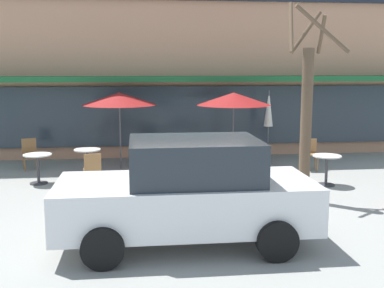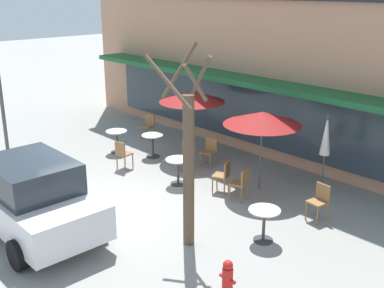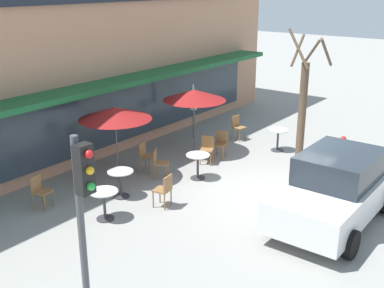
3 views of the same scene
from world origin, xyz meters
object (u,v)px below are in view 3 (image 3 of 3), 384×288
object	(u,v)px
patio_umbrella_green_folded	(193,95)
cafe_chair_0	(221,142)
cafe_table_near_wall	(278,136)
cafe_table_by_tree	(104,200)
cafe_chair_5	(145,154)
traffic_light_pole	(83,204)
cafe_table_streetside	(121,179)
street_tree	(303,108)
fire_hydrant	(343,146)
parked_sedan	(336,188)
cafe_chair_4	(238,126)
cafe_chair_6	(165,188)
cafe_table_mid_patio	(198,162)
cafe_chair_2	(159,161)
patio_umbrella_corner_open	(194,95)
cafe_chair_3	(207,147)
patio_umbrella_cream_folded	(115,113)
cafe_chair_1	(40,189)

from	to	relation	value
patio_umbrella_green_folded	cafe_chair_0	bearing A→B (deg)	-119.67
cafe_table_near_wall	cafe_table_by_tree	xyz separation A→B (m)	(-7.13, 1.01, 0.00)
cafe_chair_5	traffic_light_pole	bearing A→B (deg)	-144.89
cafe_table_streetside	cafe_table_by_tree	xyz separation A→B (m)	(-1.17, -0.60, 0.00)
cafe_table_streetside	patio_umbrella_green_folded	distance (m)	5.71
traffic_light_pole	street_tree	bearing A→B (deg)	2.63
cafe_chair_0	fire_hydrant	distance (m)	4.10
parked_sedan	fire_hydrant	bearing A→B (deg)	18.23
cafe_table_streetside	cafe_chair_4	distance (m)	6.21
cafe_table_streetside	cafe_chair_0	bearing A→B (deg)	-5.39
patio_umbrella_green_folded	cafe_chair_6	xyz separation A→B (m)	(-5.13, -2.94, -1.10)
cafe_table_mid_patio	cafe_chair_6	size ratio (longest dim) A/B	0.85
cafe_table_near_wall	cafe_chair_2	distance (m)	4.64
cafe_chair_4	fire_hydrant	distance (m)	3.83
patio_umbrella_green_folded	traffic_light_pole	bearing A→B (deg)	-152.33
patio_umbrella_green_folded	cafe_chair_2	size ratio (longest dim) A/B	2.47
cafe_table_by_tree	cafe_chair_0	xyz separation A→B (m)	(5.40, 0.21, 0.01)
patio_umbrella_corner_open	cafe_chair_5	distance (m)	2.67
cafe_chair_4	traffic_light_pole	bearing A→B (deg)	-161.14
cafe_chair_0	traffic_light_pole	world-z (taller)	traffic_light_pole
cafe_chair_3	cafe_table_mid_patio	bearing A→B (deg)	-156.18
cafe_table_by_tree	traffic_light_pole	bearing A→B (deg)	-136.21
cafe_chair_0	traffic_light_pole	xyz separation A→B (m)	(-8.22, -2.91, 1.77)
fire_hydrant	patio_umbrella_cream_folded	bearing A→B (deg)	142.25
patio_umbrella_cream_folded	cafe_chair_5	bearing A→B (deg)	-10.20
cafe_table_mid_patio	cafe_chair_3	distance (m)	1.35
patio_umbrella_cream_folded	traffic_light_pole	size ratio (longest dim) A/B	0.65
cafe_table_by_tree	cafe_chair_5	distance (m)	3.32
cafe_chair_1	patio_umbrella_corner_open	bearing A→B (deg)	-6.09
cafe_table_mid_patio	fire_hydrant	distance (m)	5.24
cafe_chair_1	street_tree	xyz separation A→B (m)	(6.66, -4.08, 1.41)
cafe_chair_0	cafe_chair_2	distance (m)	2.63
cafe_chair_0	cafe_chair_3	bearing A→B (deg)	175.69
cafe_table_streetside	street_tree	bearing A→B (deg)	-30.50
patio_umbrella_green_folded	cafe_chair_4	xyz separation A→B (m)	(0.84, -1.42, -1.10)
patio_umbrella_corner_open	cafe_chair_5	size ratio (longest dim) A/B	2.47
patio_umbrella_corner_open	cafe_chair_1	bearing A→B (deg)	173.91
cafe_table_near_wall	cafe_chair_3	world-z (taller)	cafe_chair_3
cafe_chair_1	street_tree	distance (m)	7.93
cafe_table_by_tree	parked_sedan	size ratio (longest dim) A/B	0.18
fire_hydrant	cafe_chair_6	bearing A→B (deg)	160.83
cafe_chair_2	cafe_chair_5	distance (m)	0.76
cafe_table_near_wall	street_tree	xyz separation A→B (m)	(-1.04, -1.29, 1.42)
cafe_table_near_wall	cafe_chair_1	distance (m)	8.19
patio_umbrella_green_folded	cafe_chair_3	distance (m)	2.89
cafe_table_streetside	cafe_chair_2	size ratio (longest dim) A/B	0.85
cafe_table_near_wall	cafe_chair_2	bearing A→B (deg)	158.82
cafe_table_streetside	cafe_chair_0	size ratio (longest dim) A/B	0.85
patio_umbrella_corner_open	parked_sedan	bearing A→B (deg)	-108.70
cafe_table_by_tree	cafe_table_near_wall	bearing A→B (deg)	-8.03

